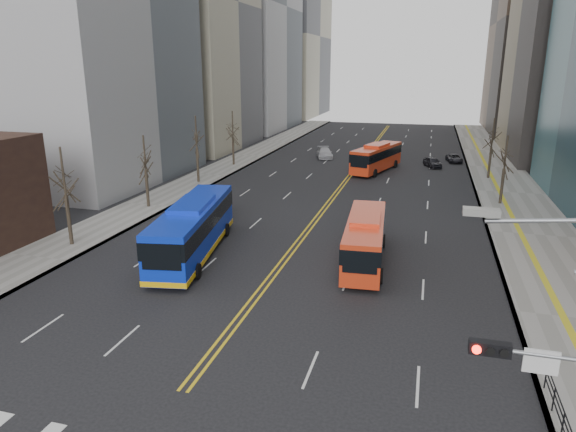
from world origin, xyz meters
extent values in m
cube|color=gray|center=(17.50, 45.00, 0.07)|extent=(7.00, 130.00, 0.15)
cube|color=gray|center=(-16.50, 45.00, 0.07)|extent=(5.00, 130.00, 0.15)
cube|color=gold|center=(-0.20, 55.00, 0.01)|extent=(0.15, 100.00, 0.01)
cube|color=gold|center=(0.20, 55.00, 0.01)|extent=(0.15, 100.00, 0.01)
cube|color=#9E977F|center=(-31.00, 66.00, 22.00)|extent=(22.00, 22.00, 44.00)
cube|color=#99999B|center=(-30.00, 93.00, 24.00)|extent=(20.00, 26.00, 48.00)
cube|color=#9E977F|center=(-29.00, 125.00, 20.00)|extent=(18.00, 30.00, 40.00)
cube|color=brown|center=(29.00, 103.00, 21.00)|extent=(18.00, 30.00, 42.00)
cylinder|color=gray|center=(12.95, 2.00, 5.50)|extent=(4.50, 0.12, 0.12)
cube|color=black|center=(11.00, 2.00, 5.50)|extent=(1.10, 0.28, 0.38)
cylinder|color=#FF190C|center=(10.65, 1.84, 5.50)|extent=(0.24, 0.08, 0.24)
cylinder|color=black|center=(11.00, 1.84, 5.50)|extent=(0.24, 0.08, 0.24)
cylinder|color=black|center=(11.35, 1.84, 5.50)|extent=(0.24, 0.08, 0.24)
cube|color=silver|center=(12.30, 2.00, 5.30)|extent=(0.90, 0.06, 0.70)
cube|color=#999993|center=(10.40, 2.00, 9.30)|extent=(0.90, 0.35, 0.18)
cube|color=black|center=(14.30, 6.00, 1.15)|extent=(0.04, 6.00, 0.04)
cylinder|color=black|center=(14.30, 6.00, 0.65)|extent=(0.06, 0.06, 1.00)
cylinder|color=black|center=(14.30, 7.50, 0.65)|extent=(0.06, 0.06, 1.00)
cylinder|color=black|center=(14.30, 9.00, 0.65)|extent=(0.06, 0.06, 1.00)
cylinder|color=#2B231A|center=(-16.00, 19.00, 1.95)|extent=(0.28, 0.28, 3.90)
cylinder|color=#2B231A|center=(-16.00, 30.00, 1.80)|extent=(0.28, 0.28, 3.60)
cylinder|color=#2B231A|center=(-16.00, 41.00, 2.00)|extent=(0.28, 0.28, 4.00)
cylinder|color=#2B231A|center=(-16.00, 52.00, 1.90)|extent=(0.28, 0.28, 3.80)
cylinder|color=#2B231A|center=(16.00, 40.00, 1.75)|extent=(0.28, 0.28, 3.50)
cylinder|color=#2B231A|center=(16.00, 52.00, 1.88)|extent=(0.28, 0.28, 3.75)
cube|color=#0D2ECE|center=(-6.46, 19.81, 1.94)|extent=(4.95, 13.52, 3.18)
cube|color=black|center=(-6.46, 19.81, 2.54)|extent=(5.01, 13.55, 1.13)
cube|color=#0D2ECE|center=(-6.46, 19.81, 3.63)|extent=(2.96, 4.94, 0.40)
cube|color=#F1B40C|center=(-6.46, 19.81, 0.55)|extent=(5.01, 13.55, 0.35)
cylinder|color=black|center=(-7.11, 15.40, 0.50)|extent=(0.46, 1.04, 1.00)
cylinder|color=black|center=(-4.39, 15.87, 0.50)|extent=(0.46, 1.04, 1.00)
cylinder|color=black|center=(-8.54, 23.76, 0.50)|extent=(0.46, 1.04, 1.00)
cylinder|color=black|center=(-5.82, 24.22, 0.50)|extent=(0.46, 1.04, 1.00)
cube|color=red|center=(5.33, 21.39, 1.68)|extent=(3.06, 10.49, 2.66)
cube|color=black|center=(5.33, 21.39, 2.22)|extent=(3.12, 10.52, 0.96)
cube|color=red|center=(5.33, 21.39, 3.11)|extent=(2.13, 3.75, 0.40)
cylinder|color=black|center=(4.38, 18.00, 0.50)|extent=(0.37, 1.02, 1.00)
cylinder|color=black|center=(6.73, 18.17, 0.50)|extent=(0.37, 1.02, 1.00)
cylinder|color=black|center=(3.93, 24.62, 0.50)|extent=(0.37, 1.02, 1.00)
cylinder|color=black|center=(6.27, 24.78, 0.50)|extent=(0.37, 1.02, 1.00)
cube|color=red|center=(2.77, 53.11, 1.77)|extent=(5.40, 11.20, 2.83)
cube|color=black|center=(2.77, 53.11, 2.32)|extent=(5.46, 11.23, 1.02)
cube|color=red|center=(2.77, 53.11, 3.28)|extent=(2.97, 4.23, 0.40)
cylinder|color=black|center=(0.61, 50.08, 0.50)|extent=(0.56, 1.04, 1.00)
cylinder|color=black|center=(3.00, 49.40, 0.50)|extent=(0.56, 1.04, 1.00)
cylinder|color=black|center=(2.54, 56.81, 0.50)|extent=(0.56, 1.04, 1.00)
cylinder|color=black|center=(4.93, 56.13, 0.50)|extent=(0.56, 1.04, 1.00)
imported|color=silver|center=(-11.22, 27.93, 0.61)|extent=(2.29, 3.90, 1.22)
imported|color=black|center=(9.61, 57.89, 0.66)|extent=(2.79, 4.15, 1.31)
imported|color=#A9A9AE|center=(-5.45, 60.91, 0.73)|extent=(3.42, 5.39, 1.45)
imported|color=black|center=(12.50, 62.41, 0.54)|extent=(2.40, 4.11, 1.07)
camera|label=1|loc=(8.99, -11.33, 12.86)|focal=32.00mm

